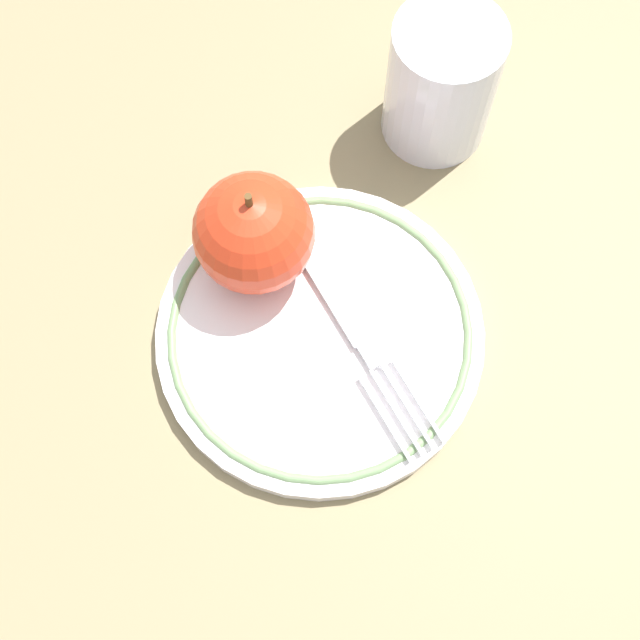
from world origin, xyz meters
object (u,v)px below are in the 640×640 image
at_px(fork, 351,327).
at_px(plate, 320,335).
at_px(drinking_glass, 441,83).
at_px(apple_red_whole, 254,233).

bearing_deg(fork, plate, -113.22).
relative_size(fork, drinking_glass, 1.76).
bearing_deg(apple_red_whole, drinking_glass, -159.09).
height_order(apple_red_whole, fork, apple_red_whole).
distance_m(plate, apple_red_whole, 0.08).
relative_size(plate, apple_red_whole, 2.46).
distance_m(apple_red_whole, fork, 0.09).
relative_size(plate, fork, 1.20).
height_order(plate, apple_red_whole, apple_red_whole).
bearing_deg(plate, drinking_glass, -138.37).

